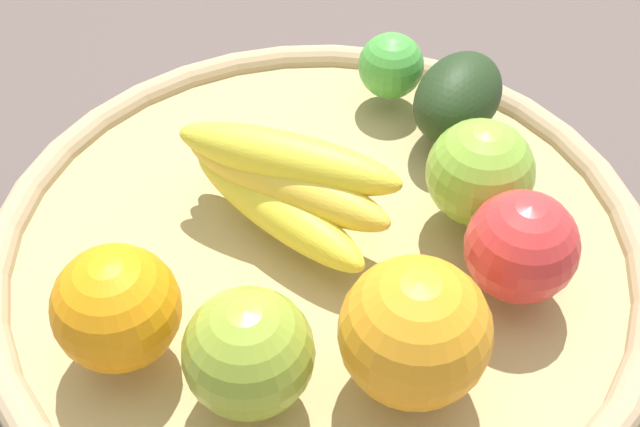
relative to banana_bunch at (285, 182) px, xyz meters
The scene contains 10 objects.
ground_plane 0.08m from the banana_bunch, 11.58° to the left, with size 2.40×2.40×0.00m, color #554743.
basket 0.06m from the banana_bunch, 11.58° to the left, with size 0.45×0.45×0.04m.
banana_bunch is the anchor object (origin of this frame).
orange_0 0.15m from the banana_bunch, 11.79° to the right, with size 0.08×0.08×0.08m, color orange.
apple_0 0.13m from the banana_bunch, 50.36° to the left, with size 0.07×0.07×0.07m, color #8ABB3D.
apple_1 0.14m from the banana_bunch, 48.33° to the right, with size 0.07×0.07×0.07m, color #8EA633.
avocado 0.15m from the banana_bunch, 84.94° to the left, with size 0.08×0.06×0.06m, color #23381C.
orange_1 0.14m from the banana_bunch, 82.34° to the right, with size 0.07×0.07×0.07m, color orange.
apple_2 0.15m from the banana_bunch, 25.71° to the left, with size 0.07×0.07×0.07m, color red.
lime_0 0.15m from the banana_bunch, 108.40° to the left, with size 0.05×0.05×0.05m, color green.
Camera 1 is at (0.29, -0.26, 0.45)m, focal length 48.60 mm.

